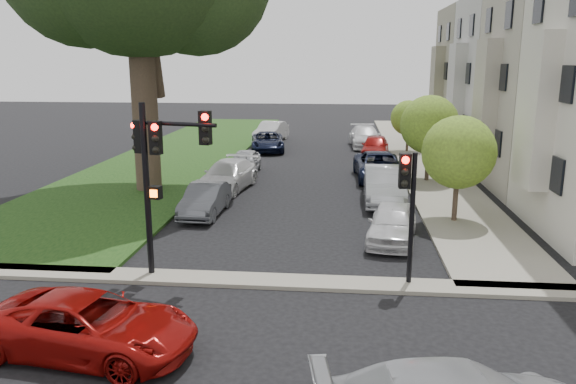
# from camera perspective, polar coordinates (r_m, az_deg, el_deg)

# --- Properties ---
(ground) EXTENTS (140.00, 140.00, 0.00)m
(ground) POSITION_cam_1_polar(r_m,az_deg,el_deg) (14.54, -1.97, -12.27)
(ground) COLOR black
(ground) RESTS_ON ground
(grass_strip) EXTENTS (8.00, 44.00, 0.12)m
(grass_strip) POSITION_cam_1_polar(r_m,az_deg,el_deg) (39.03, -10.50, 3.90)
(grass_strip) COLOR black
(grass_strip) RESTS_ON ground
(sidewalk_right) EXTENTS (3.50, 44.00, 0.12)m
(sidewalk_right) POSITION_cam_1_polar(r_m,az_deg,el_deg) (37.85, 13.12, 3.48)
(sidewalk_right) COLOR gray
(sidewalk_right) RESTS_ON ground
(sidewalk_cross) EXTENTS (60.00, 1.00, 0.12)m
(sidewalk_cross) POSITION_cam_1_polar(r_m,az_deg,el_deg) (16.33, -1.04, -9.07)
(sidewalk_cross) COLOR gray
(sidewalk_cross) RESTS_ON ground
(house_b) EXTENTS (7.70, 7.55, 15.97)m
(house_b) POSITION_cam_1_polar(r_m,az_deg,el_deg) (30.44, 26.90, 13.14)
(house_b) COLOR #B0A79B
(house_b) RESTS_ON ground
(house_c) EXTENTS (7.70, 7.55, 15.97)m
(house_c) POSITION_cam_1_polar(r_m,az_deg,el_deg) (37.56, 22.77, 13.29)
(house_c) COLOR beige
(house_c) RESTS_ON ground
(house_d) EXTENTS (7.70, 7.55, 15.97)m
(house_d) POSITION_cam_1_polar(r_m,az_deg,el_deg) (44.80, 19.96, 13.35)
(house_d) COLOR gray
(house_d) RESTS_ON ground
(small_tree_a) EXTENTS (2.82, 2.82, 4.23)m
(small_tree_a) POSITION_cam_1_polar(r_m,az_deg,el_deg) (22.49, 16.94, 3.87)
(small_tree_a) COLOR #332922
(small_tree_a) RESTS_ON ground
(small_tree_b) EXTENTS (3.03, 3.03, 4.54)m
(small_tree_b) POSITION_cam_1_polar(r_m,az_deg,el_deg) (29.92, 14.19, 6.64)
(small_tree_b) COLOR #332922
(small_tree_b) RESTS_ON ground
(small_tree_c) EXTENTS (2.41, 2.41, 3.61)m
(small_tree_c) POSITION_cam_1_polar(r_m,az_deg,el_deg) (39.52, 12.12, 7.36)
(small_tree_c) COLOR #332922
(small_tree_c) RESTS_ON ground
(traffic_signal_main) EXTENTS (2.51, 0.73, 5.12)m
(traffic_signal_main) POSITION_cam_1_polar(r_m,az_deg,el_deg) (16.31, -12.95, 3.29)
(traffic_signal_main) COLOR black
(traffic_signal_main) RESTS_ON ground
(traffic_signal_secondary) EXTENTS (0.49, 0.39, 3.83)m
(traffic_signal_secondary) POSITION_cam_1_polar(r_m,az_deg,el_deg) (15.72, 12.11, -0.24)
(traffic_signal_secondary) COLOR black
(traffic_signal_secondary) RESTS_ON ground
(car_cross_near) EXTENTS (5.02, 2.86, 1.32)m
(car_cross_near) POSITION_cam_1_polar(r_m,az_deg,el_deg) (13.22, -19.59, -12.63)
(car_cross_near) COLOR maroon
(car_cross_near) RESTS_ON ground
(car_parked_0) EXTENTS (2.18, 4.16, 1.35)m
(car_parked_0) POSITION_cam_1_polar(r_m,az_deg,el_deg) (20.09, 10.54, -3.12)
(car_parked_0) COLOR silver
(car_parked_0) RESTS_ON ground
(car_parked_1) EXTENTS (1.75, 4.91, 1.61)m
(car_parked_1) POSITION_cam_1_polar(r_m,az_deg,el_deg) (25.42, 9.74, 0.67)
(car_parked_1) COLOR #999BA0
(car_parked_1) RESTS_ON ground
(car_parked_2) EXTENTS (2.76, 5.46, 1.48)m
(car_parked_2) POSITION_cam_1_polar(r_m,az_deg,el_deg) (30.25, 9.28, 2.57)
(car_parked_2) COLOR black
(car_parked_2) RESTS_ON ground
(car_parked_3) EXTENTS (2.13, 4.41, 1.45)m
(car_parked_3) POSITION_cam_1_polar(r_m,az_deg,el_deg) (37.48, 8.84, 4.61)
(car_parked_3) COLOR maroon
(car_parked_3) RESTS_ON ground
(car_parked_4) EXTENTS (2.47, 5.36, 1.52)m
(car_parked_4) POSITION_cam_1_polar(r_m,az_deg,el_deg) (41.81, 7.85, 5.58)
(car_parked_4) COLOR silver
(car_parked_4) RESTS_ON ground
(car_parked_5) EXTENTS (1.45, 3.96, 1.29)m
(car_parked_5) POSITION_cam_1_polar(r_m,az_deg,el_deg) (23.35, -8.42, -0.80)
(car_parked_5) COLOR #3F4247
(car_parked_5) RESTS_ON ground
(car_parked_6) EXTENTS (2.73, 5.19, 1.43)m
(car_parked_6) POSITION_cam_1_polar(r_m,az_deg,el_deg) (27.76, -6.16, 1.66)
(car_parked_6) COLOR silver
(car_parked_6) RESTS_ON ground
(car_parked_7) EXTENTS (1.56, 3.84, 1.31)m
(car_parked_7) POSITION_cam_1_polar(r_m,az_deg,el_deg) (31.87, -4.41, 3.09)
(car_parked_7) COLOR #999BA0
(car_parked_7) RESTS_ON ground
(car_parked_8) EXTENTS (2.91, 5.10, 1.34)m
(car_parked_8) POSITION_cam_1_polar(r_m,az_deg,el_deg) (39.59, -2.09, 5.14)
(car_parked_8) COLOR black
(car_parked_8) RESTS_ON ground
(car_parked_9) EXTENTS (2.45, 4.91, 1.55)m
(car_parked_9) POSITION_cam_1_polar(r_m,az_deg,el_deg) (44.34, -1.73, 6.15)
(car_parked_9) COLOR silver
(car_parked_9) RESTS_ON ground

